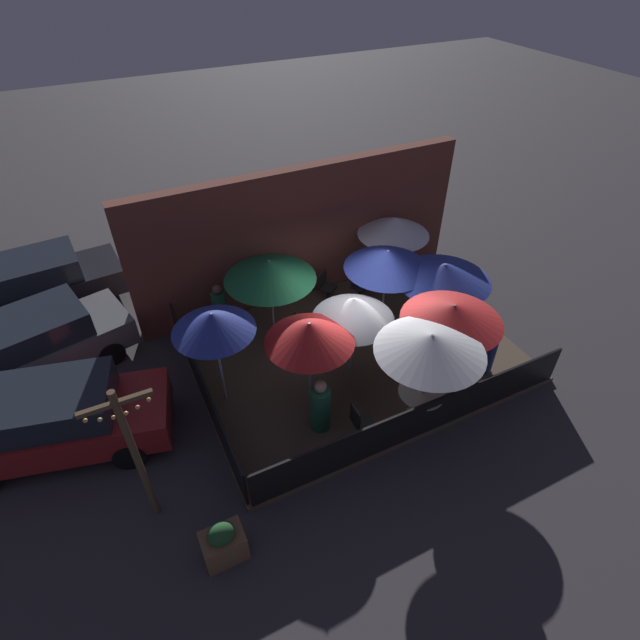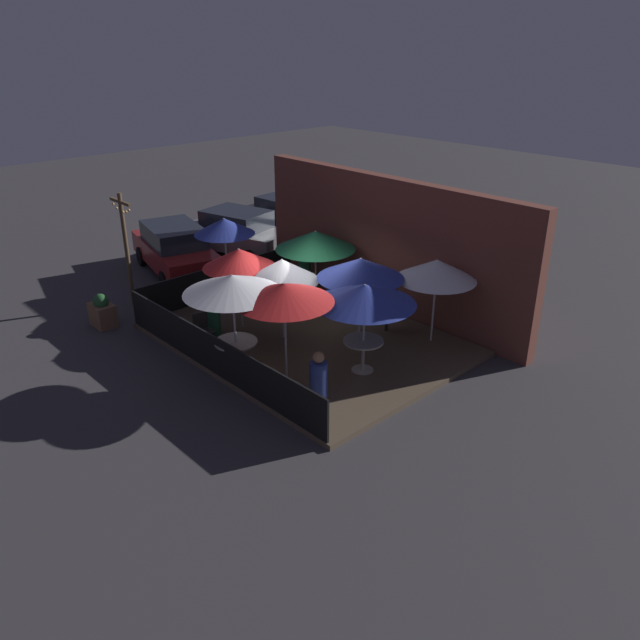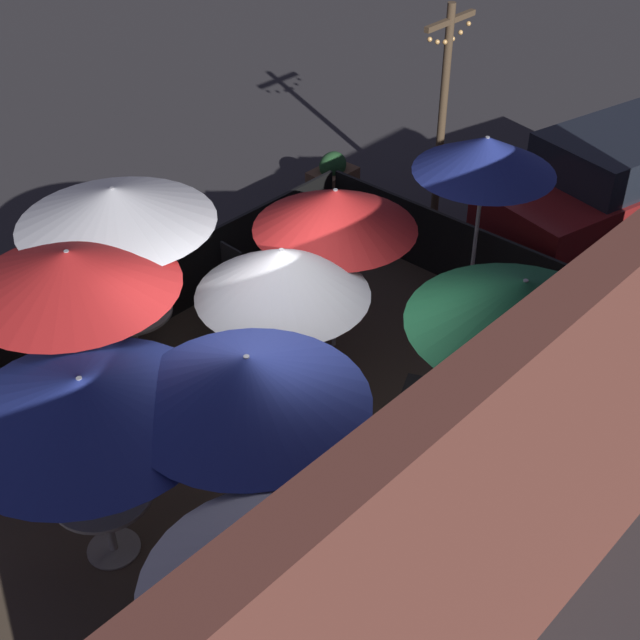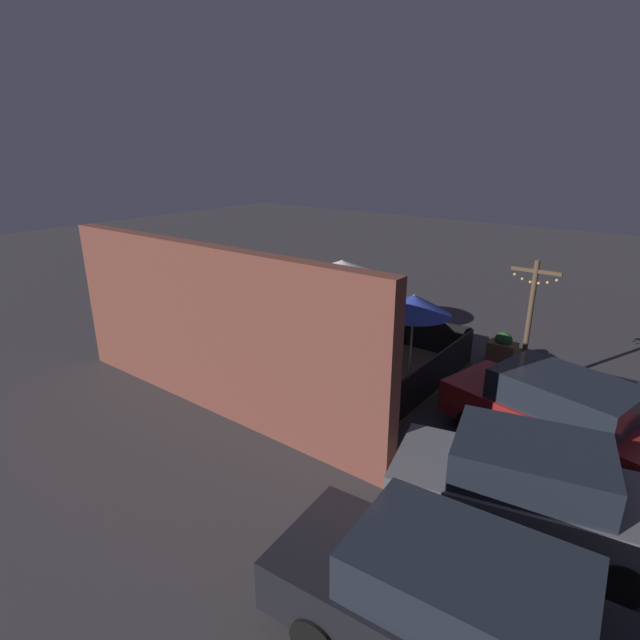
% 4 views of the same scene
% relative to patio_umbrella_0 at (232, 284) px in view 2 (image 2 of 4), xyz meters
% --- Properties ---
extents(ground_plane, '(60.00, 60.00, 0.00)m').
position_rel_patio_umbrella_0_xyz_m(ground_plane, '(-0.26, 2.36, -2.26)').
color(ground_plane, '#383538').
extents(patio_deck, '(7.64, 5.65, 0.12)m').
position_rel_patio_umbrella_0_xyz_m(patio_deck, '(-0.26, 2.36, -2.20)').
color(patio_deck, brown).
rests_on(patio_deck, ground_plane).
extents(building_wall, '(9.24, 0.36, 3.78)m').
position_rel_patio_umbrella_0_xyz_m(building_wall, '(-0.26, 5.41, -0.37)').
color(building_wall, brown).
rests_on(building_wall, ground_plane).
extents(fence_front, '(7.44, 0.05, 0.95)m').
position_rel_patio_umbrella_0_xyz_m(fence_front, '(-0.26, -0.43, -1.67)').
color(fence_front, black).
rests_on(fence_front, patio_deck).
extents(fence_side_left, '(0.05, 5.45, 0.95)m').
position_rel_patio_umbrella_0_xyz_m(fence_side_left, '(-4.03, 2.36, -1.67)').
color(fence_side_left, black).
rests_on(fence_side_left, patio_deck).
extents(patio_umbrella_0, '(2.18, 2.18, 2.35)m').
position_rel_patio_umbrella_0_xyz_m(patio_umbrella_0, '(0.00, 0.00, 0.00)').
color(patio_umbrella_0, '#B2B2B7').
rests_on(patio_umbrella_0, patio_deck).
extents(patio_umbrella_1, '(2.30, 2.30, 2.12)m').
position_rel_patio_umbrella_0_xyz_m(patio_umbrella_1, '(1.96, 2.12, -0.25)').
color(patio_umbrella_1, '#B2B2B7').
rests_on(patio_umbrella_1, patio_deck).
extents(patio_umbrella_2, '(1.89, 1.89, 2.16)m').
position_rel_patio_umbrella_0_xyz_m(patio_umbrella_2, '(-1.85, 1.54, -0.23)').
color(patio_umbrella_2, '#B2B2B7').
rests_on(patio_umbrella_2, patio_deck).
extents(patio_umbrella_3, '(1.84, 1.84, 2.11)m').
position_rel_patio_umbrella_0_xyz_m(patio_umbrella_3, '(-0.61, 1.92, -0.31)').
color(patio_umbrella_3, '#B2B2B7').
rests_on(patio_umbrella_3, patio_deck).
extents(patio_umbrella_4, '(2.25, 2.25, 2.15)m').
position_rel_patio_umbrella_0_xyz_m(patio_umbrella_4, '(-1.72, 4.06, -0.25)').
color(patio_umbrella_4, '#B2B2B7').
rests_on(patio_umbrella_4, patio_deck).
extents(patio_umbrella_5, '(2.11, 2.11, 2.25)m').
position_rel_patio_umbrella_0_xyz_m(patio_umbrella_5, '(0.95, 3.05, -0.14)').
color(patio_umbrella_5, '#B2B2B7').
rests_on(patio_umbrella_5, patio_deck).
extents(patio_umbrella_6, '(1.70, 1.70, 2.45)m').
position_rel_patio_umbrella_0_xyz_m(patio_umbrella_6, '(-3.59, 2.34, 0.08)').
color(patio_umbrella_6, '#B2B2B7').
rests_on(patio_umbrella_6, patio_deck).
extents(patio_umbrella_7, '(1.97, 1.97, 2.16)m').
position_rel_patio_umbrella_0_xyz_m(patio_umbrella_7, '(2.09, 4.52, -0.24)').
color(patio_umbrella_7, '#B2B2B7').
rests_on(patio_umbrella_7, patio_deck).
extents(patio_umbrella_8, '(2.16, 2.16, 2.29)m').
position_rel_patio_umbrella_0_xyz_m(patio_umbrella_8, '(1.01, 0.62, -0.07)').
color(patio_umbrella_8, '#B2B2B7').
rests_on(patio_umbrella_8, patio_deck).
extents(dining_table_0, '(0.98, 0.98, 0.76)m').
position_rel_patio_umbrella_0_xyz_m(dining_table_0, '(0.00, -0.00, -1.53)').
color(dining_table_0, '#9E998E').
rests_on(dining_table_0, patio_deck).
extents(dining_table_1, '(0.92, 0.92, 0.77)m').
position_rel_patio_umbrella_0_xyz_m(dining_table_1, '(1.96, 2.12, -1.53)').
color(dining_table_1, '#9E998E').
rests_on(dining_table_1, patio_deck).
extents(patio_chair_0, '(0.53, 0.53, 0.92)m').
position_rel_patio_umbrella_0_xyz_m(patio_chair_0, '(-1.49, 3.23, -1.64)').
color(patio_chair_0, black).
rests_on(patio_chair_0, patio_deck).
extents(patio_chair_1, '(0.54, 0.54, 0.95)m').
position_rel_patio_umbrella_0_xyz_m(patio_chair_1, '(0.88, 4.21, -1.62)').
color(patio_chair_1, black).
rests_on(patio_chair_1, patio_deck).
extents(patio_chair_2, '(0.42, 0.42, 0.95)m').
position_rel_patio_umbrella_0_xyz_m(patio_chair_2, '(-1.43, 0.06, -1.62)').
color(patio_chair_2, black).
rests_on(patio_chair_2, patio_deck).
extents(patio_chair_3, '(0.56, 0.56, 0.90)m').
position_rel_patio_umbrella_0_xyz_m(patio_chair_3, '(0.09, 4.62, -1.66)').
color(patio_chair_3, black).
rests_on(patio_chair_3, patio_deck).
extents(patron_0, '(0.49, 0.49, 1.38)m').
position_rel_patio_umbrella_0_xyz_m(patron_0, '(-2.90, 4.71, -1.52)').
color(patron_0, '#236642').
rests_on(patron_0, patio_deck).
extents(patron_1, '(0.53, 0.53, 1.15)m').
position_rel_patio_umbrella_0_xyz_m(patron_1, '(2.22, 0.49, -1.63)').
color(patron_1, navy).
rests_on(patron_1, patio_deck).
extents(patron_2, '(0.43, 0.43, 1.34)m').
position_rel_patio_umbrella_0_xyz_m(patron_2, '(-2.01, 0.70, -1.55)').
color(patron_2, '#236642').
rests_on(patron_2, patio_deck).
extents(planter_box, '(0.73, 0.51, 0.92)m').
position_rel_patio_umbrella_0_xyz_m(planter_box, '(-4.68, -1.02, -1.85)').
color(planter_box, brown).
rests_on(planter_box, ground_plane).
extents(light_post, '(1.10, 0.12, 3.27)m').
position_rel_patio_umbrella_0_xyz_m(light_post, '(-5.58, 0.33, -0.41)').
color(light_post, brown).
rests_on(light_post, ground_plane).
extents(parked_car_0, '(4.64, 2.68, 1.62)m').
position_rel_patio_umbrella_0_xyz_m(parked_car_0, '(-6.93, 2.63, -1.42)').
color(parked_car_0, maroon).
rests_on(parked_car_0, ground_plane).
extents(parked_car_1, '(4.24, 2.57, 1.62)m').
position_rel_patio_umbrella_0_xyz_m(parked_car_1, '(-7.06, 5.23, -1.42)').
color(parked_car_1, '#5B5B60').
rests_on(parked_car_1, ground_plane).
extents(parked_car_2, '(4.61, 2.05, 1.62)m').
position_rel_patio_umbrella_0_xyz_m(parked_car_2, '(-7.12, 7.83, -1.42)').
color(parked_car_2, black).
rests_on(parked_car_2, ground_plane).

